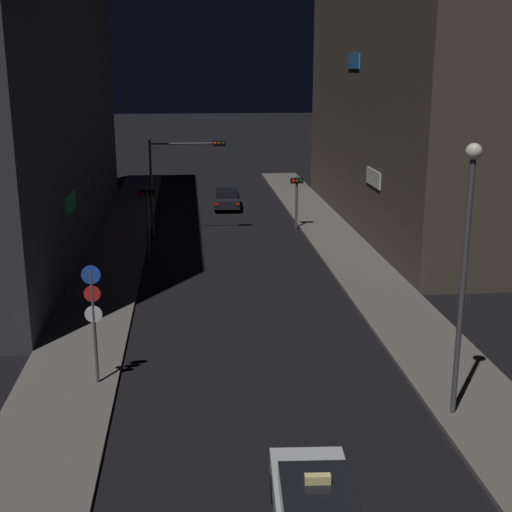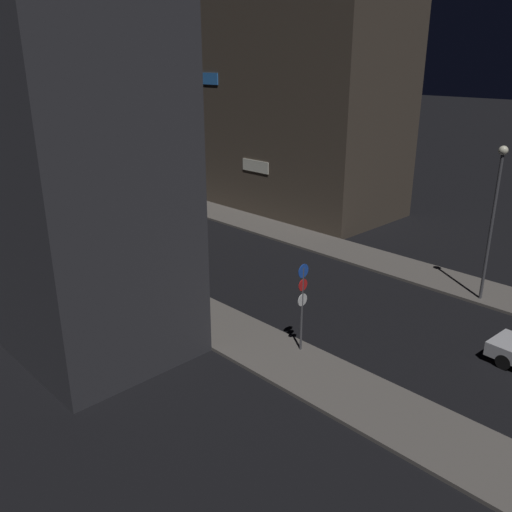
% 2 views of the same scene
% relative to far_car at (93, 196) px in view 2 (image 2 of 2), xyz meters
% --- Properties ---
extents(sidewalk_left, '(3.29, 60.29, 0.15)m').
position_rel_far_car_xyz_m(sidewalk_left, '(-6.90, -14.18, -0.66)').
color(sidewalk_left, '#5B5651').
rests_on(sidewalk_left, ground_plane).
extents(sidewalk_right, '(3.29, 60.29, 0.15)m').
position_rel_far_car_xyz_m(sidewalk_right, '(5.89, -14.18, -0.66)').
color(sidewalk_right, '#5B5651').
rests_on(sidewalk_right, ground_plane).
extents(building_facade_right, '(9.13, 28.34, 22.57)m').
position_rel_far_car_xyz_m(building_facade_right, '(12.06, -6.74, 10.55)').
color(building_facade_right, '#473D33').
rests_on(building_facade_right, ground_plane).
extents(far_car, '(2.03, 4.54, 1.42)m').
position_rel_far_car_xyz_m(far_car, '(0.00, 0.00, 0.00)').
color(far_car, black).
rests_on(far_car, ground_plane).
extents(traffic_light_overhead, '(4.58, 0.41, 5.89)m').
position_rel_far_car_xyz_m(traffic_light_overhead, '(-3.35, -8.39, 3.50)').
color(traffic_light_overhead, '#47474C').
rests_on(traffic_light_overhead, ground_plane).
extents(traffic_light_left_kerb, '(0.80, 0.42, 3.86)m').
position_rel_far_car_xyz_m(traffic_light_left_kerb, '(-5.00, -13.37, 2.02)').
color(traffic_light_left_kerb, '#47474C').
rests_on(traffic_light_left_kerb, ground_plane).
extents(traffic_light_right_kerb, '(0.80, 0.41, 3.39)m').
position_rel_far_car_xyz_m(traffic_light_right_kerb, '(3.99, -7.29, 1.72)').
color(traffic_light_right_kerb, '#47474C').
rests_on(traffic_light_right_kerb, ground_plane).
extents(sign_pole_left, '(0.60, 0.10, 3.95)m').
position_rel_far_car_xyz_m(sign_pole_left, '(-5.88, -28.97, 1.80)').
color(sign_pole_left, '#47474C').
rests_on(sign_pole_left, sidewalk_left).
extents(street_lamp_near_block, '(0.45, 0.45, 7.93)m').
position_rel_far_car_xyz_m(street_lamp_near_block, '(4.83, -32.05, 4.46)').
color(street_lamp_near_block, '#47474C').
rests_on(street_lamp_near_block, sidewalk_right).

